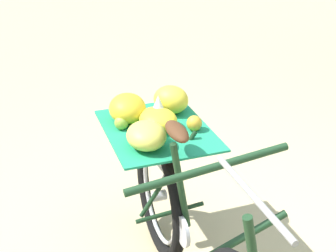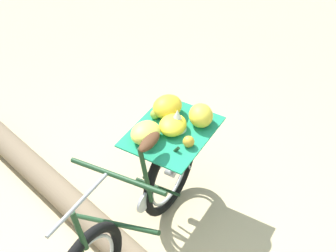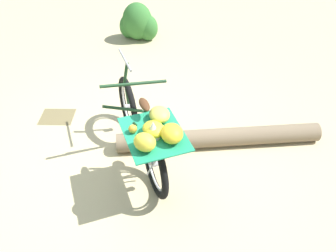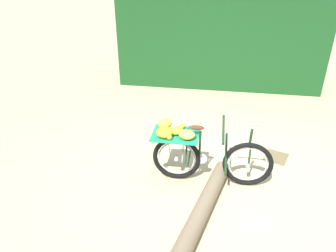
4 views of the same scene
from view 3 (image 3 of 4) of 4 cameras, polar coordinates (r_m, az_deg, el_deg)
The scene contains 5 objects.
ground_plane at distance 4.26m, azimuth -7.47°, elevation -4.35°, with size 60.00×60.00×0.00m, color #C6B284.
bicycle at distance 3.73m, azimuth -3.85°, elevation -0.78°, with size 0.97×1.77×1.03m.
fallen_log at distance 4.30m, azimuth 8.20°, elevation -1.84°, with size 0.22×0.22×2.45m, color #7F6B51.
shrub_cluster at distance 6.72m, azimuth -4.83°, elevation 16.11°, with size 0.71×0.49×0.68m.
leaf_litter_patch at distance 4.98m, azimuth -17.40°, elevation 1.44°, with size 0.44×0.36×0.01m, color olive.
Camera 3 is at (-0.62, 3.05, 2.90)m, focal length 37.89 mm.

